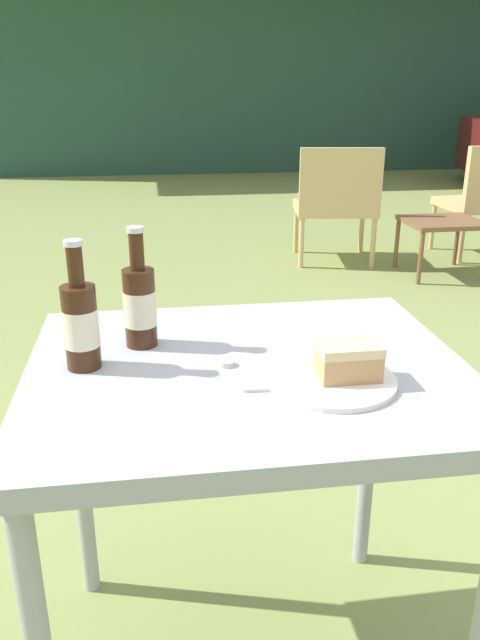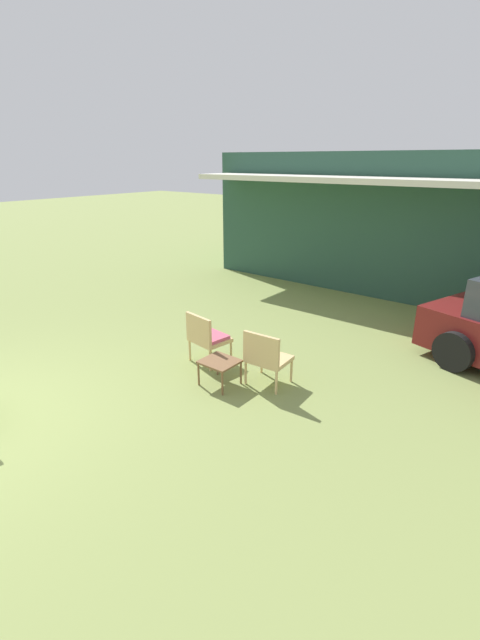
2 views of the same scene
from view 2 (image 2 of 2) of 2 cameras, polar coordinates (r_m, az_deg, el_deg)
cabin_building at (r=12.13m, az=21.40°, el=12.46°), size 9.20×5.15×3.25m
wicker_chair_cushioned at (r=6.77m, az=-4.45°, el=-2.14°), size 0.63×0.57×0.84m
wicker_chair_plain at (r=6.08m, az=3.48°, el=-4.79°), size 0.60×0.53×0.84m
garden_side_table at (r=6.16m, az=-2.73°, el=-5.81°), size 0.50×0.46×0.38m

